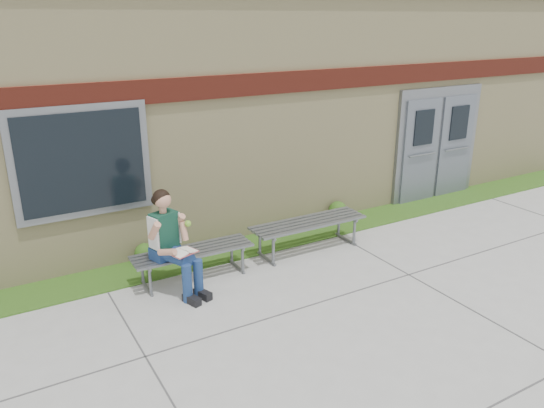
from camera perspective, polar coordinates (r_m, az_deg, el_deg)
ground at (r=7.25m, az=11.48°, el=-10.85°), size 80.00×80.00×0.00m
grass_strip at (r=9.12m, az=0.71°, el=-3.79°), size 16.00×0.80×0.02m
school_building at (r=11.51m, az=-8.09°, el=11.77°), size 16.20×6.22×4.20m
bench_left at (r=7.76m, az=-8.50°, el=-5.60°), size 1.76×0.52×0.45m
bench_right at (r=8.60m, az=3.92°, el=-2.57°), size 1.95×0.55×0.51m
girl at (r=7.31m, az=-10.68°, el=-4.01°), size 0.66×0.94×1.45m
shrub_mid at (r=8.44m, az=-13.54°, el=-5.14°), size 0.31×0.31×0.31m
shrub_east at (r=10.00m, az=7.09°, el=-0.68°), size 0.34×0.34×0.34m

